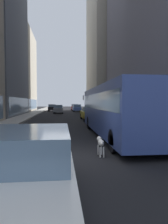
{
  "coord_description": "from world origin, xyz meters",
  "views": [
    {
      "loc": [
        -0.47,
        -7.88,
        2.12
      ],
      "look_at": [
        1.12,
        7.04,
        1.4
      ],
      "focal_mm": 33.0,
      "sensor_mm": 36.0,
      "label": 1
    }
  ],
  "objects_px": {
    "car_black_suv": "(52,108)",
    "dalmatian_dog": "(101,143)",
    "transit_bus": "(115,108)",
    "car_blue_hatchback": "(77,108)",
    "car_grey_wagon": "(58,109)",
    "car_white_van": "(24,170)",
    "car_yellow_taxi": "(90,113)",
    "car_red_coupe": "(75,107)"
  },
  "relations": [
    {
      "from": "car_white_van",
      "to": "dalmatian_dog",
      "type": "relative_size",
      "value": 4.87
    },
    {
      "from": "car_blue_hatchback",
      "to": "car_yellow_taxi",
      "type": "bearing_deg",
      "value": -90.0
    },
    {
      "from": "car_black_suv",
      "to": "car_yellow_taxi",
      "type": "xyz_separation_m",
      "value": [
        5.6,
        -25.24,
        0.0
      ]
    },
    {
      "from": "car_blue_hatchback",
      "to": "car_red_coupe",
      "type": "bearing_deg",
      "value": 90.0
    },
    {
      "from": "transit_bus",
      "to": "dalmatian_dog",
      "type": "bearing_deg",
      "value": -111.32
    },
    {
      "from": "car_red_coupe",
      "to": "dalmatian_dog",
      "type": "height_order",
      "value": "car_red_coupe"
    },
    {
      "from": "car_grey_wagon",
      "to": "car_white_van",
      "type": "distance_m",
      "value": 35.45
    },
    {
      "from": "car_white_van",
      "to": "car_grey_wagon",
      "type": "bearing_deg",
      "value": 90.0
    },
    {
      "from": "car_red_coupe",
      "to": "dalmatian_dog",
      "type": "distance_m",
      "value": 45.47
    },
    {
      "from": "car_black_suv",
      "to": "car_red_coupe",
      "type": "height_order",
      "value": "same"
    },
    {
      "from": "car_red_coupe",
      "to": "dalmatian_dog",
      "type": "bearing_deg",
      "value": -92.22
    },
    {
      "from": "transit_bus",
      "to": "car_white_van",
      "type": "height_order",
      "value": "transit_bus"
    },
    {
      "from": "car_yellow_taxi",
      "to": "car_blue_hatchback",
      "type": "bearing_deg",
      "value": 90.0
    },
    {
      "from": "car_yellow_taxi",
      "to": "car_white_van",
      "type": "relative_size",
      "value": 1.0
    },
    {
      "from": "car_grey_wagon",
      "to": "transit_bus",
      "type": "bearing_deg",
      "value": -81.55
    },
    {
      "from": "car_yellow_taxi",
      "to": "car_red_coupe",
      "type": "relative_size",
      "value": 1.02
    },
    {
      "from": "transit_bus",
      "to": "car_grey_wagon",
      "type": "relative_size",
      "value": 2.43
    },
    {
      "from": "transit_bus",
      "to": "car_black_suv",
      "type": "xyz_separation_m",
      "value": [
        -5.6,
        36.61,
        -0.96
      ]
    },
    {
      "from": "transit_bus",
      "to": "dalmatian_dog",
      "type": "xyz_separation_m",
      "value": [
        -1.76,
        -4.52,
        -1.26
      ]
    },
    {
      "from": "car_yellow_taxi",
      "to": "car_white_van",
      "type": "xyz_separation_m",
      "value": [
        -4.0,
        -19.88,
        -0.0
      ]
    },
    {
      "from": "transit_bus",
      "to": "car_blue_hatchback",
      "type": "bearing_deg",
      "value": 90.0
    },
    {
      "from": "car_black_suv",
      "to": "car_grey_wagon",
      "type": "bearing_deg",
      "value": -80.61
    },
    {
      "from": "car_black_suv",
      "to": "car_red_coupe",
      "type": "relative_size",
      "value": 0.91
    },
    {
      "from": "car_black_suv",
      "to": "car_blue_hatchback",
      "type": "height_order",
      "value": "same"
    },
    {
      "from": "car_yellow_taxi",
      "to": "car_blue_hatchback",
      "type": "xyz_separation_m",
      "value": [
        0.0,
        21.98,
        -0.0
      ]
    },
    {
      "from": "car_grey_wagon",
      "to": "car_white_van",
      "type": "xyz_separation_m",
      "value": [
        0.0,
        -35.45,
        0.0
      ]
    },
    {
      "from": "transit_bus",
      "to": "car_grey_wagon",
      "type": "xyz_separation_m",
      "value": [
        -4.0,
        26.93,
        -0.95
      ]
    },
    {
      "from": "car_yellow_taxi",
      "to": "dalmatian_dog",
      "type": "xyz_separation_m",
      "value": [
        -1.76,
        -15.89,
        -0.31
      ]
    },
    {
      "from": "car_grey_wagon",
      "to": "car_white_van",
      "type": "relative_size",
      "value": 1.01
    },
    {
      "from": "car_black_suv",
      "to": "car_grey_wagon",
      "type": "height_order",
      "value": "same"
    },
    {
      "from": "car_black_suv",
      "to": "car_white_van",
      "type": "height_order",
      "value": "same"
    },
    {
      "from": "car_white_van",
      "to": "transit_bus",
      "type": "bearing_deg",
      "value": 64.83
    },
    {
      "from": "transit_bus",
      "to": "car_yellow_taxi",
      "type": "distance_m",
      "value": 11.41
    },
    {
      "from": "transit_bus",
      "to": "car_yellow_taxi",
      "type": "height_order",
      "value": "transit_bus"
    },
    {
      "from": "car_yellow_taxi",
      "to": "car_white_van",
      "type": "height_order",
      "value": "same"
    },
    {
      "from": "transit_bus",
      "to": "car_red_coupe",
      "type": "relative_size",
      "value": 2.49
    },
    {
      "from": "car_red_coupe",
      "to": "car_blue_hatchback",
      "type": "xyz_separation_m",
      "value": [
        0.0,
        -7.56,
        -0.0
      ]
    },
    {
      "from": "car_black_suv",
      "to": "car_blue_hatchback",
      "type": "distance_m",
      "value": 6.48
    },
    {
      "from": "car_black_suv",
      "to": "dalmatian_dog",
      "type": "distance_m",
      "value": 41.31
    },
    {
      "from": "car_black_suv",
      "to": "car_red_coupe",
      "type": "distance_m",
      "value": 7.06
    },
    {
      "from": "car_grey_wagon",
      "to": "dalmatian_dog",
      "type": "height_order",
      "value": "car_grey_wagon"
    },
    {
      "from": "car_grey_wagon",
      "to": "car_blue_hatchback",
      "type": "distance_m",
      "value": 7.56
    }
  ]
}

